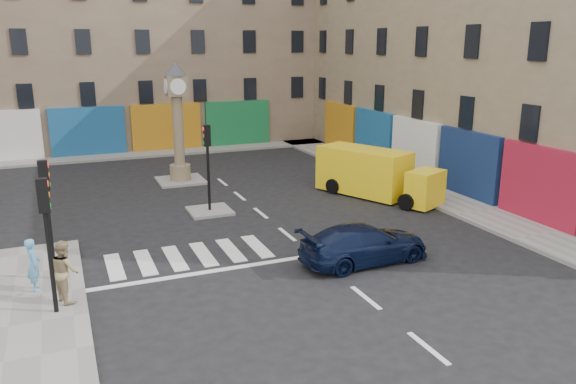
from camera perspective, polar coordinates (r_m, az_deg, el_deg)
ground at (r=18.31m, az=4.72°, el=-8.16°), size 120.00×120.00×0.00m
sidewalk_right at (r=30.72m, az=10.71°, el=1.36°), size 2.60×30.00×0.15m
sidewalk_far at (r=37.99m, az=-16.37°, el=3.61°), size 32.00×2.40×0.15m
island_near at (r=24.70m, az=-7.95°, el=-1.91°), size 1.80×1.80×0.12m
island_far at (r=30.35m, az=-10.84°, el=1.16°), size 2.40×2.40×0.12m
building_right at (r=33.78m, az=20.74°, el=15.46°), size 10.00×30.00×16.00m
building_far at (r=43.11m, az=-18.15°, el=16.05°), size 32.00×10.00×17.00m
traffic_light_left_near at (r=15.81m, az=-23.34°, el=-3.05°), size 0.28×0.22×3.70m
traffic_light_left_far at (r=18.12m, az=-23.32°, el=-0.85°), size 0.28×0.22×3.70m
traffic_light_island at (r=24.09m, az=-8.17°, el=3.86°), size 0.28×0.22×3.70m
clock_pillar at (r=29.72m, az=-11.17°, el=7.70°), size 1.20×1.20×6.10m
navy_sedan at (r=19.04m, az=7.76°, el=-5.21°), size 4.60×2.06×1.31m
yellow_van at (r=27.01m, az=8.75°, el=1.83°), size 4.21×6.35×2.24m
pedestrian_blue at (r=18.00m, az=-24.44°, el=-6.72°), size 0.45×0.62×1.58m
pedestrian_tan at (r=16.91m, az=-21.76°, el=-7.45°), size 0.95×1.05×1.77m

